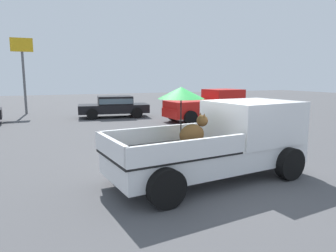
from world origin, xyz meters
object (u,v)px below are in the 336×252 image
(pickup_truck_red, at_px, (209,106))
(motel_sign, at_px, (23,61))
(pickup_truck_main, at_px, (224,139))
(parked_sedan_far, at_px, (114,105))

(pickup_truck_red, xyz_separation_m, motel_sign, (-9.90, 7.75, 2.71))
(pickup_truck_main, relative_size, parked_sedan_far, 1.16)
(pickup_truck_main, height_order, motel_sign, motel_sign)
(parked_sedan_far, distance_m, motel_sign, 7.17)
(pickup_truck_main, bearing_deg, motel_sign, 100.62)
(pickup_truck_main, xyz_separation_m, pickup_truck_red, (4.83, 8.99, -0.09))
(parked_sedan_far, bearing_deg, pickup_truck_red, 149.53)
(pickup_truck_red, distance_m, parked_sedan_far, 5.99)
(pickup_truck_main, distance_m, pickup_truck_red, 10.21)
(pickup_truck_main, relative_size, motel_sign, 1.03)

